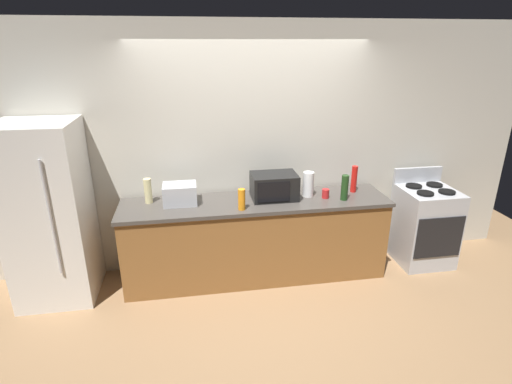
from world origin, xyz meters
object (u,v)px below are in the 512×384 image
paper_towel_roll (308,184)px  bottle_dish_soap (242,199)px  mug_red (326,194)px  microwave (274,186)px  stove_range (424,225)px  toaster_oven (180,194)px  bottle_hot_sauce (354,179)px  refrigerator (49,214)px  bottle_wine (345,188)px  bottle_hand_soap (148,191)px

paper_towel_roll → bottle_dish_soap: (-0.76, -0.25, -0.03)m
bottle_dish_soap → mug_red: (0.93, 0.17, -0.06)m
microwave → mug_red: size_ratio=4.87×
stove_range → microwave: (-1.80, 0.05, 0.57)m
microwave → stove_range: bearing=-1.5°
stove_range → toaster_oven: 2.84m
toaster_oven → bottle_dish_soap: 0.66m
bottle_hot_sauce → microwave: bearing=-177.2°
bottle_dish_soap → refrigerator: bearing=173.8°
refrigerator → bottle_dish_soap: size_ratio=8.33×
bottle_wine → bottle_hand_soap: bearing=172.8°
stove_range → mug_red: (-1.25, -0.04, 0.49)m
stove_range → bottle_wine: bottle_wine is taller
stove_range → paper_towel_roll: size_ratio=4.00×
paper_towel_roll → mug_red: size_ratio=2.74×
toaster_oven → bottle_dish_soap: bottle_dish_soap is taller
refrigerator → bottle_hot_sauce: (3.17, 0.09, 0.15)m
microwave → bottle_dish_soap: bearing=-146.7°
toaster_oven → bottle_wine: (1.71, -0.18, 0.03)m
bottle_dish_soap → microwave: bearing=33.3°
bottle_dish_soap → bottle_hand_soap: bearing=159.9°
bottle_wine → mug_red: bottle_wine is taller
refrigerator → stove_range: (4.05, 0.00, -0.44)m
bottle_hand_soap → bottle_wine: size_ratio=0.97×
paper_towel_roll → mug_red: (0.17, -0.09, -0.09)m
bottle_hand_soap → mug_red: size_ratio=2.66×
paper_towel_roll → bottle_dish_soap: size_ratio=1.25×
bottle_hand_soap → mug_red: 1.87m
refrigerator → stove_range: bearing=0.0°
refrigerator → toaster_oven: 1.27m
stove_range → toaster_oven: bearing=178.8°
microwave → bottle_wine: size_ratio=1.77×
bottle_dish_soap → mug_red: bottle_dish_soap is taller
microwave → bottle_wine: (0.72, -0.17, 0.00)m
microwave → bottle_hand_soap: microwave is taller
stove_range → mug_red: stove_range is taller
paper_towel_roll → bottle_wine: (0.35, -0.17, 0.00)m
bottle_dish_soap → toaster_oven: bearing=156.5°
stove_range → bottle_dish_soap: bearing=-174.7°
refrigerator → stove_range: 4.07m
stove_range → paper_towel_roll: (-1.42, 0.05, 0.57)m
bottle_hand_soap → bottle_dish_soap: bearing=-20.1°
bottle_wine → bottle_hot_sauce: bottle_hot_sauce is taller
toaster_oven → bottle_wine: size_ratio=1.25×
paper_towel_roll → stove_range: bearing=-2.0°
microwave → bottle_hot_sauce: 0.92m
microwave → bottle_hot_sauce: size_ratio=1.61×
paper_towel_roll → bottle_hand_soap: 1.69m
refrigerator → bottle_hot_sauce: 3.17m
bottle_wine → refrigerator: bearing=177.7°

